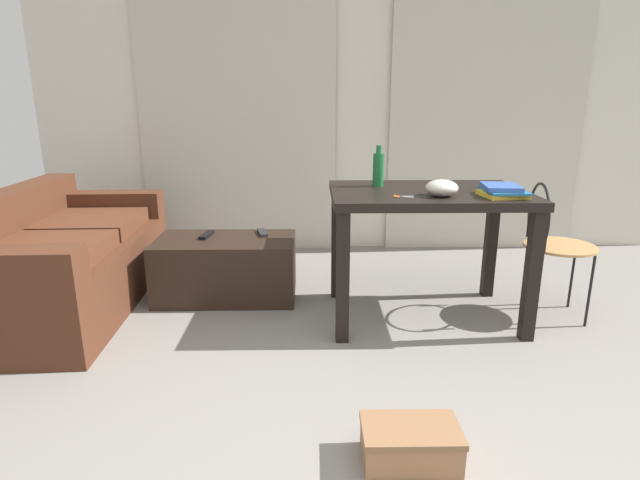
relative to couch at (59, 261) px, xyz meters
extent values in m
plane|color=gray|center=(2.05, -0.65, -0.30)|extent=(7.81, 7.81, 0.00)
cube|color=silver|center=(2.05, 1.37, 0.99)|extent=(5.50, 0.10, 2.58)
cube|color=beige|center=(1.00, 1.29, 0.77)|extent=(1.65, 0.03, 2.14)
cube|color=beige|center=(3.11, 1.29, 0.77)|extent=(1.65, 0.03, 2.14)
cube|color=#4C2819|center=(0.04, 0.00, -0.09)|extent=(0.93, 1.77, 0.41)
cube|color=#4C2819|center=(-0.30, -0.01, 0.28)|extent=(0.26, 1.75, 0.33)
cube|color=#4C2819|center=(0.01, 0.77, 0.21)|extent=(0.87, 0.23, 0.20)
cube|color=#552D1C|center=(0.08, 0.34, 0.16)|extent=(0.65, 0.66, 0.10)
cube|color=#552D1C|center=(0.10, -0.33, 0.16)|extent=(0.65, 0.66, 0.10)
cube|color=black|center=(1.04, 0.13, -0.10)|extent=(0.92, 0.50, 0.41)
cube|color=black|center=(2.30, -0.21, 0.46)|extent=(1.13, 0.76, 0.05)
cube|color=black|center=(1.78, -0.54, 0.07)|extent=(0.07, 0.07, 0.74)
cube|color=black|center=(2.81, -0.54, 0.07)|extent=(0.07, 0.07, 0.74)
cube|color=black|center=(1.78, 0.13, 0.07)|extent=(0.07, 0.07, 0.74)
cube|color=black|center=(2.81, 0.13, 0.07)|extent=(0.07, 0.07, 0.74)
cylinder|color=#B7844C|center=(3.11, -0.21, 0.15)|extent=(0.42, 0.42, 0.02)
cylinder|color=black|center=(3.24, -0.38, -0.08)|extent=(0.02, 0.02, 0.44)
cylinder|color=black|center=(3.28, -0.09, -0.08)|extent=(0.02, 0.02, 0.44)
cylinder|color=black|center=(2.95, -0.34, -0.08)|extent=(0.02, 0.02, 0.44)
cylinder|color=black|center=(2.99, -0.05, -0.08)|extent=(0.02, 0.02, 0.44)
torus|color=black|center=(2.97, -0.19, 0.32)|extent=(0.07, 0.41, 0.41)
cylinder|color=black|center=(2.94, -0.37, 0.24)|extent=(0.02, 0.02, 0.17)
cylinder|color=black|center=(2.99, -0.02, 0.24)|extent=(0.02, 0.02, 0.17)
cylinder|color=#195B2D|center=(2.02, -0.06, 0.59)|extent=(0.07, 0.07, 0.20)
cylinder|color=#195B2D|center=(2.02, -0.06, 0.71)|extent=(0.03, 0.03, 0.05)
ellipsoid|color=beige|center=(2.33, -0.38, 0.53)|extent=(0.18, 0.18, 0.09)
cube|color=gold|center=(2.66, -0.40, 0.50)|extent=(0.24, 0.24, 0.02)
cube|color=#1E668C|center=(2.67, -0.39, 0.52)|extent=(0.21, 0.27, 0.01)
cube|color=#33519E|center=(2.65, -0.39, 0.54)|extent=(0.21, 0.25, 0.03)
cube|color=#232326|center=(2.73, -0.09, 0.50)|extent=(0.05, 0.16, 0.02)
cube|color=#9EA0A5|center=(2.13, -0.41, 0.49)|extent=(0.07, 0.01, 0.00)
torus|color=orange|center=(2.08, -0.40, 0.49)|extent=(0.03, 0.03, 0.00)
cube|color=#9EA0A5|center=(2.13, -0.42, 0.49)|extent=(0.07, 0.04, 0.00)
torus|color=orange|center=(2.08, -0.40, 0.49)|extent=(0.03, 0.03, 0.00)
cube|color=black|center=(0.91, 0.20, 0.12)|extent=(0.07, 0.19, 0.02)
cube|color=#232326|center=(1.28, 0.25, 0.12)|extent=(0.09, 0.18, 0.02)
cube|color=#996B47|center=(1.98, -1.52, -0.24)|extent=(0.35, 0.21, 0.12)
cube|color=brown|center=(1.98, -1.52, -0.17)|extent=(0.36, 0.22, 0.02)
camera|label=1|loc=(1.62, -3.12, 1.01)|focal=28.62mm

